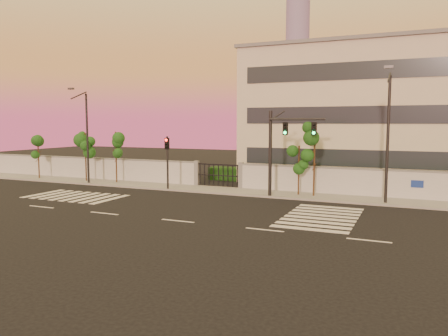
{
  "coord_description": "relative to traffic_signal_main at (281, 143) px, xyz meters",
  "views": [
    {
      "loc": [
        11.75,
        -20.49,
        5.35
      ],
      "look_at": [
        0.13,
        6.0,
        2.36
      ],
      "focal_mm": 35.0,
      "sensor_mm": 36.0,
      "label": 1
    }
  ],
  "objects": [
    {
      "name": "ground",
      "position": [
        -3.1,
        -9.22,
        -3.93
      ],
      "size": [
        120.0,
        120.0,
        0.0
      ],
      "primitive_type": "plane",
      "color": "black",
      "rests_on": "ground"
    },
    {
      "name": "sidewalk",
      "position": [
        -3.1,
        1.28,
        -3.85
      ],
      "size": [
        60.0,
        3.0,
        0.15
      ],
      "primitive_type": "cube",
      "color": "gray",
      "rests_on": "ground"
    },
    {
      "name": "perimeter_wall",
      "position": [
        -2.99,
        2.78,
        -2.86
      ],
      "size": [
        60.0,
        0.36,
        2.2
      ],
      "color": "#ACAFB4",
      "rests_on": "ground"
    },
    {
      "name": "hedge_row",
      "position": [
        -1.93,
        5.52,
        -3.11
      ],
      "size": [
        41.0,
        4.25,
        1.8
      ],
      "color": "black",
      "rests_on": "ground"
    },
    {
      "name": "institutional_building",
      "position": [
        5.9,
        12.77,
        2.23
      ],
      "size": [
        24.4,
        12.4,
        12.25
      ],
      "color": "beige",
      "rests_on": "ground"
    },
    {
      "name": "distant_skyscraper",
      "position": [
        -68.1,
        270.78,
        58.06
      ],
      "size": [
        16.0,
        16.0,
        118.0
      ],
      "color": "slate",
      "rests_on": "ground"
    },
    {
      "name": "road_markings",
      "position": [
        -4.68,
        -5.46,
        -3.92
      ],
      "size": [
        57.0,
        7.62,
        0.02
      ],
      "color": "silver",
      "rests_on": "ground"
    },
    {
      "name": "street_tree_a",
      "position": [
        -23.95,
        0.94,
        -0.85
      ],
      "size": [
        1.44,
        1.15,
        4.18
      ],
      "color": "#382314",
      "rests_on": "ground"
    },
    {
      "name": "street_tree_b",
      "position": [
        -18.49,
        1.19,
        -0.62
      ],
      "size": [
        1.54,
        1.22,
        4.49
      ],
      "color": "#382314",
      "rests_on": "ground"
    },
    {
      "name": "street_tree_c",
      "position": [
        -15.33,
        1.46,
        -0.54
      ],
      "size": [
        1.52,
        1.21,
        4.6
      ],
      "color": "#382314",
      "rests_on": "ground"
    },
    {
      "name": "street_tree_d",
      "position": [
        0.99,
        1.37,
        -1.19
      ],
      "size": [
        1.36,
        1.09,
        3.71
      ],
      "color": "#382314",
      "rests_on": "ground"
    },
    {
      "name": "street_tree_e",
      "position": [
        2.13,
        1.28,
        0.06
      ],
      "size": [
        1.51,
        1.2,
        5.42
      ],
      "color": "#382314",
      "rests_on": "ground"
    },
    {
      "name": "traffic_signal_main",
      "position": [
        0.0,
        0.0,
        0.0
      ],
      "size": [
        3.91,
        0.85,
        6.21
      ],
      "rotation": [
        0.0,
        0.0,
        0.18
      ],
      "color": "black",
      "rests_on": "ground"
    },
    {
      "name": "traffic_signal_secondary",
      "position": [
        -9.24,
        -0.06,
        -1.19
      ],
      "size": [
        0.34,
        0.33,
        4.31
      ],
      "rotation": [
        0.0,
        0.0,
        -0.3
      ],
      "color": "black",
      "rests_on": "ground"
    },
    {
      "name": "streetlight_west",
      "position": [
        -17.44,
        0.07,
        0.52
      ],
      "size": [
        0.49,
        1.98,
        8.23
      ],
      "color": "black",
      "rests_on": "ground"
    },
    {
      "name": "streetlight_east",
      "position": [
        7.02,
        0.23,
        0.81
      ],
      "size": [
        0.52,
        2.11,
        8.77
      ],
      "color": "black",
      "rests_on": "ground"
    }
  ]
}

